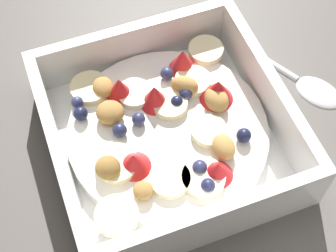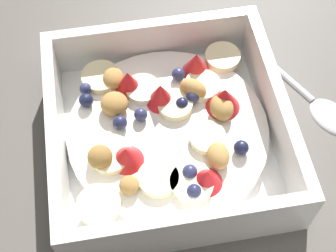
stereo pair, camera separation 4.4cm
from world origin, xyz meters
TOP-DOWN VIEW (x-y plane):
  - ground_plane at (0.00, 0.00)m, footprint 2.40×2.40m
  - fruit_bowl at (0.01, 0.01)m, footprint 0.20×0.20m
  - spoon at (-0.13, -0.01)m, footprint 0.10×0.16m

SIDE VIEW (x-z plane):
  - ground_plane at x=0.00m, z-range 0.00..0.00m
  - spoon at x=-0.13m, z-range 0.00..0.01m
  - fruit_bowl at x=0.01m, z-range -0.01..0.05m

